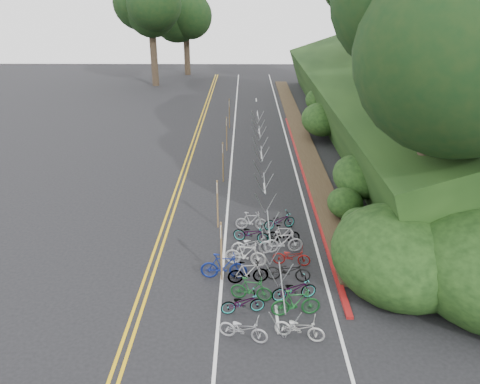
% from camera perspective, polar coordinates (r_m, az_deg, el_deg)
% --- Properties ---
extents(ground, '(120.00, 120.00, 0.00)m').
position_cam_1_polar(ground, '(19.02, -5.37, -11.33)').
color(ground, black).
rests_on(ground, ground).
extents(road_markings, '(7.47, 80.00, 0.01)m').
position_cam_1_polar(road_markings, '(27.83, -2.07, 0.60)').
color(road_markings, gold).
rests_on(road_markings, ground).
extents(red_curb, '(0.25, 28.00, 0.10)m').
position_cam_1_polar(red_curb, '(29.79, 7.89, 2.06)').
color(red_curb, maroon).
rests_on(red_curb, ground).
extents(embankment, '(14.30, 48.14, 9.11)m').
position_cam_1_polar(embankment, '(37.20, 18.14, 9.52)').
color(embankment, black).
rests_on(embankment, ground).
extents(bike_rack_front, '(1.10, 3.16, 1.09)m').
position_cam_1_polar(bike_rack_front, '(17.29, 5.13, -12.03)').
color(bike_rack_front, '#909399').
rests_on(bike_rack_front, ground).
extents(bike_racks_rest, '(1.14, 23.00, 1.17)m').
position_cam_1_polar(bike_racks_rest, '(30.23, 2.65, 4.21)').
color(bike_racks_rest, '#909399').
rests_on(bike_racks_rest, ground).
extents(signpost_near, '(0.08, 0.40, 2.60)m').
position_cam_1_polar(signpost_near, '(18.54, -2.30, -6.78)').
color(signpost_near, brown).
rests_on(signpost_near, ground).
extents(signposts_rest, '(0.08, 18.40, 2.50)m').
position_cam_1_polar(signposts_rest, '(31.00, -1.85, 5.84)').
color(signposts_rest, brown).
rests_on(signposts_rest, ground).
extents(bike_front, '(0.60, 1.92, 1.15)m').
position_cam_1_polar(bike_front, '(19.08, -2.00, -9.03)').
color(bike_front, navy).
rests_on(bike_front, ground).
extents(bike_valet, '(2.95, 9.74, 1.08)m').
position_cam_1_polar(bike_valet, '(19.35, 3.55, -8.89)').
color(bike_valet, '#9E9EA3').
rests_on(bike_valet, ground).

